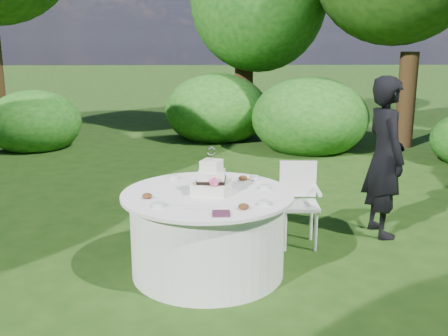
% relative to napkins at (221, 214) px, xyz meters
% --- Properties ---
extents(ground, '(80.00, 80.00, 0.00)m').
position_rel_napkins_xyz_m(ground, '(-0.11, 0.61, -0.78)').
color(ground, '#19380F').
rests_on(ground, ground).
extents(napkins, '(0.14, 0.14, 0.02)m').
position_rel_napkins_xyz_m(napkins, '(0.00, 0.00, 0.00)').
color(napkins, '#461E36').
rests_on(napkins, table).
extents(feather_plume, '(0.48, 0.07, 0.01)m').
position_rel_napkins_xyz_m(feather_plume, '(-0.23, 0.18, -0.00)').
color(feather_plume, silver).
rests_on(feather_plume, table).
extents(guest, '(0.49, 0.69, 1.75)m').
position_rel_napkins_xyz_m(guest, '(1.81, 1.55, 0.10)').
color(guest, black).
rests_on(guest, ground).
extents(table, '(1.56, 1.56, 0.77)m').
position_rel_napkins_xyz_m(table, '(-0.11, 0.61, -0.39)').
color(table, silver).
rests_on(table, ground).
extents(cake, '(0.39, 0.39, 0.43)m').
position_rel_napkins_xyz_m(cake, '(-0.07, 0.61, 0.10)').
color(cake, silver).
rests_on(cake, table).
extents(chair, '(0.41, 0.40, 0.87)m').
position_rel_napkins_xyz_m(chair, '(0.84, 1.30, -0.26)').
color(chair, silver).
rests_on(chair, ground).
extents(votives, '(1.04, 0.98, 0.04)m').
position_rel_napkins_xyz_m(votives, '(0.04, 0.66, 0.01)').
color(votives, silver).
rests_on(votives, table).
extents(petal_cups, '(0.96, 0.99, 0.05)m').
position_rel_napkins_xyz_m(petal_cups, '(-0.07, 0.53, 0.02)').
color(petal_cups, '#562D16').
rests_on(petal_cups, table).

